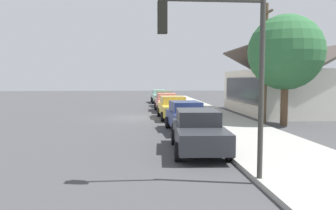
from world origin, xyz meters
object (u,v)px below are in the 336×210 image
car_coral (167,102)px  fire_hydrant_red (198,114)px  car_mustard (173,107)px  traffic_light_main (222,52)px  car_charcoal (198,131)px  car_seafoam (159,96)px  utility_pole_wooden (265,61)px  car_olive (164,99)px  shade_tree (286,53)px  car_navy (186,116)px

car_coral → fire_hydrant_red: size_ratio=6.75×
car_mustard → traffic_light_main: bearing=-2.4°
car_charcoal → traffic_light_main: size_ratio=0.91×
car_mustard → car_seafoam: bearing=178.6°
car_seafoam → utility_pole_wooden: bearing=14.4°
car_olive → car_charcoal: bearing=-1.0°
traffic_light_main → utility_pole_wooden: 12.94m
car_charcoal → utility_pole_wooden: (-7.55, 5.54, 3.11)m
shade_tree → car_seafoam: bearing=-162.3°
car_seafoam → car_coral: (10.85, 0.05, 0.00)m
car_charcoal → fire_hydrant_red: bearing=173.1°
car_charcoal → car_olive: bearing=-177.3°
car_mustard → shade_tree: (4.05, 6.42, 3.60)m
shade_tree → fire_hydrant_red: (-2.00, -4.94, -3.92)m
car_coral → traffic_light_main: 20.61m
car_olive → car_coral: size_ratio=0.95×
car_olive → traffic_light_main: traffic_light_main is taller
car_olive → car_charcoal: size_ratio=0.96×
car_coral → car_navy: 11.30m
shade_tree → traffic_light_main: (10.87, -6.60, -0.93)m
fire_hydrant_red → traffic_light_main: bearing=-7.3°
car_coral → car_seafoam: bearing=178.6°
utility_pole_wooden → car_navy: bearing=-64.8°
car_navy → fire_hydrant_red: (-3.74, 1.31, -0.32)m
car_mustard → utility_pole_wooden: 7.11m
car_coral → car_charcoal: size_ratio=1.01×
car_olive → utility_pole_wooden: size_ratio=0.61×
car_navy → car_seafoam: bearing=177.4°
car_coral → car_navy: bearing=-0.5°
traffic_light_main → fire_hydrant_red: size_ratio=7.32×
car_mustard → shade_tree: shade_tree is taller
car_charcoal → fire_hydrant_red: (-8.79, 1.54, -0.32)m
car_coral → car_olive: bearing=176.7°
car_coral → shade_tree: bearing=32.4°
car_mustard → utility_pole_wooden: bearing=57.4°
car_navy → car_charcoal: bearing=-5.9°
car_navy → utility_pole_wooden: bearing=111.9°
car_navy → car_charcoal: same height
car_coral → utility_pole_wooden: utility_pole_wooden is taller
utility_pole_wooden → car_seafoam: bearing=-164.1°
utility_pole_wooden → car_coral: bearing=-147.9°
car_charcoal → shade_tree: bearing=139.4°
car_coral → car_mustard: same height
car_charcoal → shade_tree: 10.05m
car_navy → utility_pole_wooden: (-2.50, 5.31, 3.12)m
car_coral → fire_hydrant_red: bearing=9.8°
traffic_light_main → utility_pole_wooden: (-11.63, 5.66, 0.44)m
car_charcoal → utility_pole_wooden: 9.87m
car_seafoam → traffic_light_main: 31.40m
car_charcoal → shade_tree: shade_tree is taller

